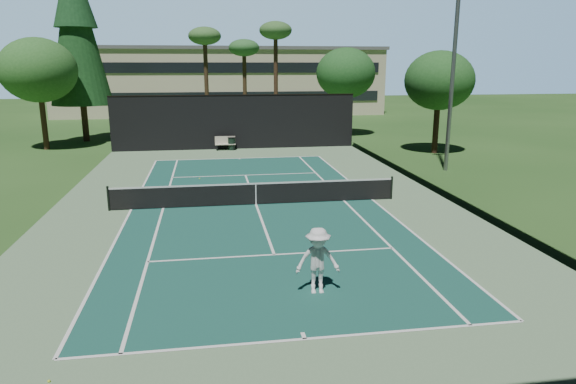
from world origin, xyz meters
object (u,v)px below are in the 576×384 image
Objects in this scene: player at (318,261)px; tennis_ball_b at (246,191)px; tennis_ball_a at (49,381)px; trash_bin at (232,144)px; tennis_ball_c at (258,186)px; park_bench at (225,143)px; tennis_ball_d at (199,179)px; tennis_net at (256,193)px.

player is 12.11m from tennis_ball_b.
tennis_ball_a is 28.72m from trash_bin.
tennis_ball_c reaches higher than tennis_ball_a.
tennis_ball_c is at bearing -84.05° from park_bench.
tennis_ball_d is (-2.33, 3.22, 0.00)m from tennis_ball_b.
park_bench is at bearing 92.94° from tennis_net.
park_bench is (-0.80, 15.57, -0.01)m from tennis_net.
player is at bearing 27.77° from tennis_ball_a.
player is at bearing -87.38° from trash_bin.
tennis_ball_b is 3.97m from tennis_ball_d.
tennis_ball_a is at bearing -109.78° from tennis_ball_c.
trash_bin is at bearing 91.19° from tennis_net.
trash_bin is (-0.06, 12.98, 0.44)m from tennis_ball_b.
tennis_ball_b is (5.11, 15.29, 0.00)m from tennis_ball_a.
tennis_ball_d is at bearing 125.90° from tennis_ball_b.
tennis_net is 206.32× the size of tennis_ball_a.
player reaches higher than tennis_ball_b.
tennis_ball_b is at bearing 95.88° from tennis_net.
tennis_ball_b is 0.92× the size of tennis_ball_c.
player is 26.22× the size of tennis_ball_d.
park_bench is at bearing 80.81° from tennis_ball_a.
tennis_net is 13.81m from tennis_ball_a.
tennis_ball_b is at bearing 71.54° from tennis_ball_a.
tennis_ball_a is (-6.19, -3.26, -0.91)m from player.
tennis_ball_c reaches higher than tennis_ball_b.
tennis_ball_a is at bearing -108.46° from tennis_ball_b.
trash_bin reaches higher than tennis_ball_a.
trash_bin is at bearing 90.26° from tennis_ball_b.
tennis_net is 15.57m from trash_bin.
tennis_net is 13.65× the size of trash_bin.
tennis_ball_a is 0.83× the size of tennis_ball_c.
tennis_ball_a is 0.07× the size of trash_bin.
tennis_ball_d is at bearing 106.36° from player.
park_bench is at bearing 95.95° from tennis_ball_c.
tennis_ball_c is 1.05× the size of tennis_ball_d.
tennis_ball_d is at bearing -103.09° from trash_bin.
trash_bin is at bearing 79.88° from tennis_ball_a.
tennis_ball_d is at bearing -100.42° from park_bench.
tennis_net reaches higher than tennis_ball_c.
tennis_ball_b is at bearing -54.10° from tennis_ball_d.
tennis_ball_a is 0.04× the size of park_bench.
tennis_ball_c is 12.10m from trash_bin.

